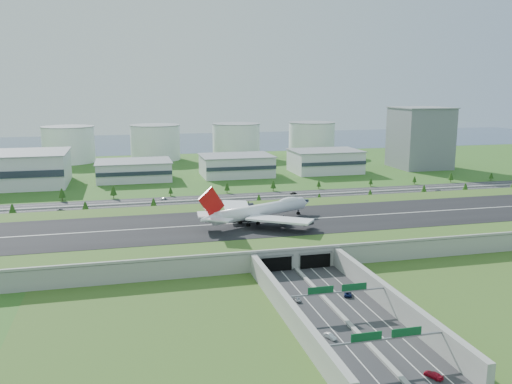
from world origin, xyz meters
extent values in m
plane|color=#2F541A|center=(0.00, 0.00, 0.00)|extent=(1200.00, 1200.00, 0.00)
cube|color=gray|center=(0.00, 0.00, 4.00)|extent=(520.00, 100.00, 8.00)
cube|color=#3D571D|center=(0.00, 0.00, 8.08)|extent=(520.00, 100.00, 0.16)
cube|color=black|center=(0.00, 0.00, 8.22)|extent=(520.00, 58.00, 0.12)
cube|color=silver|center=(0.00, 0.00, 8.30)|extent=(520.00, 0.90, 0.02)
cube|color=gray|center=(0.00, -49.40, 8.60)|extent=(520.00, 1.20, 1.20)
cube|color=#28282B|center=(0.00, -110.00, 0.06)|extent=(34.00, 120.00, 0.12)
cube|color=gray|center=(0.00, -110.00, 0.45)|extent=(1.60, 120.00, 0.90)
cube|color=gray|center=(-18.20, -100.00, 4.00)|extent=(2.40, 100.00, 8.00)
cube|color=gray|center=(18.20, -100.00, 4.00)|extent=(2.40, 100.00, 8.00)
cube|color=black|center=(-8.50, -50.20, 3.20)|extent=(13.00, 1.20, 6.00)
cube|color=black|center=(8.50, -50.20, 3.20)|extent=(13.00, 1.20, 6.00)
cylinder|color=gray|center=(-19.00, -95.00, 3.50)|extent=(0.70, 0.70, 7.00)
cylinder|color=gray|center=(19.00, -95.00, 3.50)|extent=(0.70, 0.70, 7.00)
cube|color=gray|center=(0.00, -95.00, 7.20)|extent=(38.00, 0.50, 0.50)
cube|color=#0C4C23|center=(-6.00, -95.10, 8.60)|extent=(9.00, 0.30, 2.40)
cube|color=#0C4C23|center=(6.00, -95.10, 8.60)|extent=(9.00, 0.30, 2.40)
cylinder|color=gray|center=(-19.00, -130.00, 3.50)|extent=(0.70, 0.70, 7.00)
cylinder|color=gray|center=(19.00, -130.00, 3.50)|extent=(0.70, 0.70, 7.00)
cube|color=gray|center=(0.00, -130.00, 7.20)|extent=(38.00, 0.50, 0.50)
cube|color=#0C4C23|center=(-6.00, -130.10, 8.60)|extent=(9.00, 0.30, 2.40)
cube|color=#0C4C23|center=(6.00, -130.10, 8.60)|extent=(9.00, 0.30, 2.40)
cube|color=#28282B|center=(0.00, 95.00, 0.06)|extent=(560.00, 36.00, 0.12)
cylinder|color=#3D2819|center=(-131.11, 73.00, 1.51)|extent=(0.50, 0.50, 3.03)
cone|color=#16390F|center=(-131.11, 73.00, 5.39)|extent=(4.71, 4.71, 6.06)
cylinder|color=#3D2819|center=(-90.96, 73.00, 1.41)|extent=(0.50, 0.50, 2.82)
cone|color=#16390F|center=(-90.96, 73.00, 5.01)|extent=(4.38, 4.38, 5.63)
cylinder|color=#3D2819|center=(-51.09, 73.00, 1.42)|extent=(0.50, 0.50, 2.83)
cone|color=#16390F|center=(-51.09, 73.00, 5.04)|extent=(4.41, 4.41, 5.67)
cylinder|color=#3D2819|center=(-20.68, 73.00, 1.41)|extent=(0.50, 0.50, 2.81)
cone|color=#16390F|center=(-20.68, 73.00, 5.00)|extent=(4.37, 4.37, 5.62)
cylinder|color=#3D2819|center=(15.21, 73.00, 1.26)|extent=(0.50, 0.50, 2.52)
cone|color=#16390F|center=(15.21, 73.00, 4.48)|extent=(3.92, 3.92, 5.04)
cylinder|color=#3D2819|center=(56.14, 73.00, 1.05)|extent=(0.50, 0.50, 2.10)
cone|color=#16390F|center=(56.14, 73.00, 3.73)|extent=(3.26, 3.26, 4.19)
cylinder|color=#3D2819|center=(92.43, 73.00, 1.19)|extent=(0.50, 0.50, 2.39)
cone|color=#16390F|center=(92.43, 73.00, 4.25)|extent=(3.72, 3.72, 4.78)
cylinder|color=#3D2819|center=(132.78, 73.00, 1.42)|extent=(0.50, 0.50, 2.84)
cone|color=#16390F|center=(132.78, 73.00, 5.05)|extent=(4.42, 4.42, 5.69)
cylinder|color=#3D2819|center=(165.23, 73.00, 1.39)|extent=(0.50, 0.50, 2.78)
cone|color=#16390F|center=(165.23, 73.00, 4.95)|extent=(4.33, 4.33, 5.57)
cylinder|color=#3D2819|center=(-108.44, 117.00, 1.50)|extent=(0.50, 0.50, 3.01)
cone|color=#16390F|center=(-108.44, 117.00, 5.35)|extent=(4.68, 4.68, 6.02)
cylinder|color=#3D2819|center=(-75.36, 117.00, 1.53)|extent=(0.50, 0.50, 3.05)
cone|color=#16390F|center=(-75.36, 117.00, 5.42)|extent=(4.75, 4.75, 6.10)
cylinder|color=#3D2819|center=(-36.92, 117.00, 1.08)|extent=(0.50, 0.50, 2.15)
cone|color=#16390F|center=(-36.92, 117.00, 3.83)|extent=(3.35, 3.35, 4.30)
cylinder|color=#3D2819|center=(2.96, 117.00, 1.30)|extent=(0.50, 0.50, 2.60)
cone|color=#16390F|center=(2.96, 117.00, 4.63)|extent=(4.05, 4.05, 5.21)
cylinder|color=#3D2819|center=(37.07, 117.00, 1.35)|extent=(0.50, 0.50, 2.71)
cone|color=#16390F|center=(37.07, 117.00, 4.82)|extent=(4.21, 4.21, 5.42)
cylinder|color=#3D2819|center=(72.19, 117.00, 1.09)|extent=(0.50, 0.50, 2.17)
cone|color=#16390F|center=(72.19, 117.00, 3.86)|extent=(3.38, 3.38, 4.35)
cylinder|color=#3D2819|center=(114.04, 117.00, 1.09)|extent=(0.50, 0.50, 2.17)
cone|color=#16390F|center=(114.04, 117.00, 3.86)|extent=(3.38, 3.38, 4.35)
cylinder|color=#3D2819|center=(150.88, 117.00, 1.09)|extent=(0.50, 0.50, 2.19)
cone|color=#16390F|center=(150.88, 117.00, 3.89)|extent=(3.40, 3.40, 4.37)
cylinder|color=#3D2819|center=(182.85, 117.00, 1.35)|extent=(0.50, 0.50, 2.70)
cone|color=#16390F|center=(182.85, 117.00, 4.81)|extent=(4.21, 4.21, 5.41)
cylinder|color=#3D2819|center=(219.62, 117.00, 1.12)|extent=(0.50, 0.50, 2.25)
cone|color=#16390F|center=(219.62, 117.00, 3.99)|extent=(3.49, 3.49, 4.49)
cube|color=silver|center=(-60.00, 190.00, 7.50)|extent=(58.00, 42.00, 15.00)
cube|color=silver|center=(25.00, 190.00, 8.50)|extent=(58.00, 42.00, 17.00)
cube|color=silver|center=(105.00, 190.00, 9.50)|extent=(58.00, 42.00, 19.00)
cube|color=slate|center=(200.00, 195.00, 27.50)|extent=(46.00, 46.00, 55.00)
cylinder|color=white|center=(-120.00, 310.00, 17.50)|extent=(50.00, 50.00, 35.00)
cylinder|color=white|center=(-35.00, 310.00, 17.50)|extent=(50.00, 50.00, 35.00)
cylinder|color=white|center=(50.00, 310.00, 17.50)|extent=(50.00, 50.00, 35.00)
cylinder|color=white|center=(135.00, 310.00, 17.50)|extent=(50.00, 50.00, 35.00)
cube|color=#324360|center=(0.00, 480.00, 0.03)|extent=(1200.00, 260.00, 0.06)
cylinder|color=white|center=(-2.61, -0.36, 14.11)|extent=(53.80, 29.53, 6.44)
cone|color=white|center=(24.76, 12.33, 14.11)|extent=(10.01, 9.22, 6.44)
cone|color=white|center=(-29.98, -13.05, 14.52)|extent=(11.83, 10.07, 6.44)
ellipsoid|color=white|center=(14.76, 7.70, 16.43)|extent=(14.56, 10.32, 3.96)
cube|color=white|center=(2.76, -16.72, 13.11)|extent=(32.43, 27.46, 1.59)
cube|color=white|center=(-11.62, 14.30, 13.11)|extent=(16.74, 31.56, 1.59)
cylinder|color=#38383D|center=(6.82, -9.29, 10.89)|extent=(6.01, 4.94, 3.02)
cylinder|color=#38383D|center=(16.79, -16.86, 10.89)|extent=(6.01, 4.94, 3.02)
cylinder|color=#38383D|center=(-3.33, 12.61, 10.89)|extent=(6.01, 4.94, 3.02)
cylinder|color=#38383D|center=(-2.67, 25.11, 10.89)|extent=(6.01, 4.94, 3.02)
cube|color=white|center=(-26.31, -18.56, 15.32)|extent=(12.52, 11.30, 0.60)
cube|color=white|center=(-31.82, -6.70, 15.32)|extent=(7.00, 11.56, 0.60)
cube|color=red|center=(-29.07, -12.63, 22.16)|extent=(13.39, 6.85, 15.08)
cylinder|color=black|center=(20.97, 10.57, 8.83)|extent=(1.91, 0.70, 1.91)
cylinder|color=black|center=(-4.90, -4.97, 8.83)|extent=(1.91, 0.70, 1.91)
cylinder|color=black|center=(-7.61, 0.87, 8.83)|extent=(1.91, 0.70, 1.91)
cylinder|color=black|center=(-10.38, -7.51, 8.83)|extent=(1.91, 0.70, 1.91)
cylinder|color=black|center=(-13.08, -1.67, 8.83)|extent=(1.91, 0.70, 1.91)
imported|color=#A8A9AD|center=(-10.06, -82.75, 0.89)|extent=(2.35, 4.70, 1.54)
imported|color=white|center=(-9.42, -112.63, 0.87)|extent=(3.22, 4.81, 1.50)
imported|color=#0D1945|center=(9.62, -82.04, 0.94)|extent=(4.89, 6.53, 1.65)
imported|color=#B51025|center=(8.66, -140.12, 0.90)|extent=(4.15, 5.81, 1.56)
imported|color=#5D5E63|center=(-105.91, 84.62, 0.92)|extent=(4.85, 2.27, 1.61)
imported|color=black|center=(46.98, 100.46, 0.92)|extent=(5.12, 2.68, 1.60)
imported|color=silver|center=(152.39, 86.83, 0.78)|extent=(5.19, 3.35, 1.33)
imported|color=white|center=(-42.81, 104.38, 0.80)|extent=(5.01, 2.92, 1.36)
camera|label=1|loc=(-67.62, -254.97, 75.38)|focal=38.00mm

